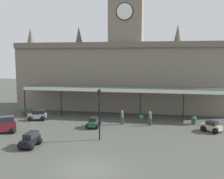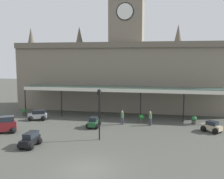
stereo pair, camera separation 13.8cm
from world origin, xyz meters
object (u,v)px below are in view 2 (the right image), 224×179
(pedestrian_near_entrance, at_px, (122,117))
(planter_near_kerb, at_px, (142,118))
(pedestrian_beside_cars, at_px, (150,118))
(car_beige_sedan, at_px, (212,127))
(car_black_estate, at_px, (30,140))
(victorian_lamppost, at_px, (99,108))
(planter_forecourt_centre, at_px, (24,112))
(car_silver_estate, at_px, (38,116))
(car_maroon_van, at_px, (4,126))
(planter_by_canopy, at_px, (194,120))
(car_green_sedan, at_px, (94,123))

(pedestrian_near_entrance, xyz_separation_m, planter_near_kerb, (2.19, 1.41, -0.42))
(pedestrian_beside_cars, bearing_deg, car_beige_sedan, -12.74)
(car_black_estate, relative_size, victorian_lamppost, 0.46)
(car_black_estate, distance_m, planter_forecourt_centre, 12.99)
(planter_forecourt_centre, bearing_deg, car_silver_estate, -33.01)
(planter_forecourt_centre, bearing_deg, pedestrian_near_entrance, -8.54)
(car_black_estate, bearing_deg, pedestrian_beside_cars, 41.81)
(car_silver_estate, distance_m, car_maroon_van, 5.89)
(car_black_estate, distance_m, car_maroon_van, 5.74)
(car_silver_estate, height_order, victorian_lamppost, victorian_lamppost)
(planter_by_canopy, height_order, planter_near_kerb, same)
(planter_near_kerb, bearing_deg, planter_forecourt_centre, 177.64)
(car_green_sedan, xyz_separation_m, planter_near_kerb, (5.21, 3.26, -0.01))
(victorian_lamppost, xyz_separation_m, planter_near_kerb, (3.54, 7.40, -2.59))
(planter_near_kerb, bearing_deg, car_beige_sedan, -19.65)
(car_green_sedan, bearing_deg, pedestrian_near_entrance, 31.60)
(car_green_sedan, bearing_deg, car_black_estate, -118.96)
(car_black_estate, distance_m, victorian_lamppost, 6.83)
(pedestrian_near_entrance, distance_m, planter_near_kerb, 2.64)
(victorian_lamppost, relative_size, planter_by_canopy, 5.16)
(car_silver_estate, bearing_deg, car_black_estate, -67.05)
(car_black_estate, bearing_deg, planter_near_kerb, 48.63)
(car_silver_estate, bearing_deg, pedestrian_beside_cars, 0.09)
(car_green_sedan, distance_m, planter_forecourt_centre, 11.46)
(planter_forecourt_centre, distance_m, planter_by_canopy, 22.18)
(car_beige_sedan, distance_m, pedestrian_beside_cars, 6.71)
(pedestrian_near_entrance, distance_m, planter_by_canopy, 8.59)
(pedestrian_near_entrance, bearing_deg, victorian_lamppost, -102.69)
(car_silver_estate, distance_m, victorian_lamppost, 11.56)
(pedestrian_near_entrance, distance_m, victorian_lamppost, 6.51)
(car_beige_sedan, xyz_separation_m, planter_near_kerb, (-7.61, 2.72, -0.01))
(car_black_estate, xyz_separation_m, car_beige_sedan, (16.76, 7.67, -0.06))
(planter_near_kerb, bearing_deg, pedestrian_near_entrance, -147.25)
(pedestrian_beside_cars, relative_size, planter_forecourt_centre, 1.74)
(victorian_lamppost, bearing_deg, car_silver_estate, 147.06)
(planter_near_kerb, bearing_deg, pedestrian_beside_cars, -48.96)
(car_black_estate, distance_m, planter_by_canopy, 18.72)
(car_maroon_van, bearing_deg, car_black_estate, -35.06)
(car_maroon_van, distance_m, victorian_lamppost, 10.55)
(car_maroon_van, relative_size, planter_forecourt_centre, 2.69)
(car_green_sedan, bearing_deg, planter_near_kerb, 32.09)
(car_black_estate, height_order, victorian_lamppost, victorian_lamppost)
(car_beige_sedan, bearing_deg, car_maroon_van, -168.48)
(car_maroon_van, relative_size, pedestrian_near_entrance, 1.55)
(car_beige_sedan, relative_size, planter_by_canopy, 2.33)
(car_green_sedan, height_order, pedestrian_near_entrance, pedestrian_near_entrance)
(car_black_estate, xyz_separation_m, car_maroon_van, (-4.70, 3.30, 0.24))
(car_green_sedan, distance_m, planter_near_kerb, 6.14)
(victorian_lamppost, relative_size, planter_forecourt_centre, 5.16)
(car_black_estate, relative_size, pedestrian_near_entrance, 1.35)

